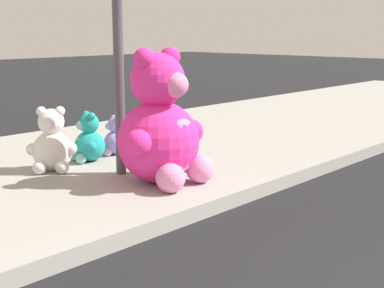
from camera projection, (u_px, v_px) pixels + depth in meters
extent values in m
cube|color=#9E9B93|center=(1.00, 185.00, 6.10)|extent=(28.00, 4.40, 0.15)
cylinder|color=#4C4C51|center=(118.00, 26.00, 5.97)|extent=(0.11, 0.11, 3.20)
sphere|color=#F22D93|center=(158.00, 142.00, 5.87)|extent=(0.85, 0.85, 0.85)
ellipsoid|color=pink|center=(181.00, 145.00, 5.68)|extent=(0.48, 0.22, 0.55)
sphere|color=#F22D93|center=(158.00, 80.00, 5.74)|extent=(0.56, 0.56, 0.56)
sphere|color=pink|center=(176.00, 85.00, 5.60)|extent=(0.26, 0.26, 0.26)
sphere|color=#F22D93|center=(170.00, 57.00, 5.85)|extent=(0.21, 0.21, 0.21)
sphere|color=#F22D93|center=(191.00, 131.00, 6.10)|extent=(0.27, 0.27, 0.27)
sphere|color=pink|center=(200.00, 169.00, 5.88)|extent=(0.29, 0.29, 0.29)
sphere|color=#F22D93|center=(144.00, 59.00, 5.55)|extent=(0.21, 0.21, 0.21)
sphere|color=#F22D93|center=(139.00, 143.00, 5.48)|extent=(0.27, 0.27, 0.27)
sphere|color=pink|center=(170.00, 178.00, 5.52)|extent=(0.29, 0.29, 0.29)
sphere|color=white|center=(53.00, 151.00, 6.40)|extent=(0.44, 0.44, 0.44)
ellipsoid|color=white|center=(50.00, 154.00, 6.24)|extent=(0.25, 0.24, 0.29)
sphere|color=white|center=(51.00, 122.00, 6.33)|extent=(0.29, 0.29, 0.29)
sphere|color=white|center=(50.00, 125.00, 6.22)|extent=(0.13, 0.13, 0.13)
sphere|color=white|center=(60.00, 111.00, 6.32)|extent=(0.11, 0.11, 0.11)
sphere|color=white|center=(71.00, 149.00, 6.36)|extent=(0.14, 0.14, 0.14)
sphere|color=white|center=(62.00, 167.00, 6.26)|extent=(0.15, 0.15, 0.15)
sphere|color=white|center=(41.00, 111.00, 6.30)|extent=(0.11, 0.11, 0.11)
sphere|color=white|center=(32.00, 149.00, 6.32)|extent=(0.14, 0.14, 0.14)
sphere|color=white|center=(39.00, 168.00, 6.23)|extent=(0.15, 0.15, 0.15)
sphere|color=#B28CD8|center=(116.00, 143.00, 7.23)|extent=(0.30, 0.30, 0.30)
ellipsoid|color=silver|center=(107.00, 143.00, 7.19)|extent=(0.13, 0.18, 0.20)
sphere|color=#B28CD8|center=(115.00, 125.00, 7.18)|extent=(0.20, 0.20, 0.20)
sphere|color=silver|center=(109.00, 126.00, 7.15)|extent=(0.09, 0.09, 0.09)
sphere|color=#B28CD8|center=(117.00, 119.00, 7.10)|extent=(0.08, 0.08, 0.08)
sphere|color=#B28CD8|center=(116.00, 143.00, 7.08)|extent=(0.10, 0.10, 0.10)
sphere|color=silver|center=(108.00, 152.00, 7.12)|extent=(0.10, 0.10, 0.10)
sphere|color=#B28CD8|center=(114.00, 118.00, 7.23)|extent=(0.08, 0.08, 0.08)
sphere|color=#B28CD8|center=(110.00, 139.00, 7.34)|extent=(0.10, 0.10, 0.10)
sphere|color=silver|center=(104.00, 150.00, 7.27)|extent=(0.10, 0.10, 0.10)
sphere|color=teal|center=(90.00, 146.00, 6.85)|extent=(0.37, 0.37, 0.37)
ellipsoid|color=#7BBFBC|center=(79.00, 147.00, 6.78)|extent=(0.13, 0.22, 0.24)
sphere|color=teal|center=(89.00, 123.00, 6.80)|extent=(0.24, 0.24, 0.24)
sphere|color=#7BBFBC|center=(81.00, 125.00, 6.75)|extent=(0.11, 0.11, 0.11)
sphere|color=teal|center=(91.00, 116.00, 6.71)|extent=(0.09, 0.09, 0.09)
sphere|color=teal|center=(92.00, 147.00, 6.68)|extent=(0.12, 0.12, 0.12)
sphere|color=#7BBFBC|center=(81.00, 159.00, 6.71)|extent=(0.13, 0.13, 0.13)
sphere|color=teal|center=(86.00, 115.00, 6.85)|extent=(0.09, 0.09, 0.09)
sphere|color=teal|center=(81.00, 142.00, 6.97)|extent=(0.12, 0.12, 0.12)
sphere|color=#7BBFBC|center=(75.00, 156.00, 6.88)|extent=(0.13, 0.13, 0.13)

